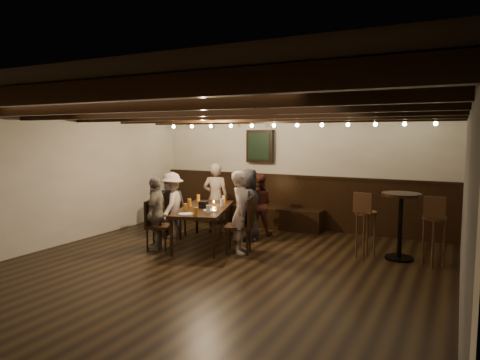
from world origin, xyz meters
The scene contains 27 objects.
room centered at (-0.29, 2.21, 1.07)m, with size 7.00×7.00×7.00m.
dining_table centered at (-0.95, 1.30, 0.63)m, with size 1.37×1.98×0.68m.
chair_left_near centered at (-1.77, 1.49, 0.27)m, with size 0.52×0.52×0.89m.
chair_left_far centered at (-1.48, 0.64, 0.27)m, with size 0.50×0.50×0.87m.
chair_right_near centered at (-0.42, 1.96, 0.26)m, with size 0.50×0.50×0.86m.
chair_right_far centered at (-0.12, 1.11, 0.29)m, with size 0.55×0.55×0.95m.
person_bench_left centered at (-2.09, 1.86, 0.60)m, with size 0.59×0.38×1.20m, color #29292C.
person_bench_centre centered at (-1.29, 2.29, 0.71)m, with size 0.52×0.34×1.43m, color gray.
person_bench_right centered at (-0.39, 2.45, 0.61)m, with size 0.60×0.46×1.23m, color #53281C.
person_left_near centered at (-1.80, 1.48, 0.64)m, with size 0.83×0.47×1.28m, color #A9978F.
person_left_far centered at (-1.51, 0.63, 0.64)m, with size 0.75×0.31×1.27m, color gray.
person_right_near centered at (-0.39, 1.97, 0.68)m, with size 0.67×0.43×1.36m, color #262528.
person_right_far centered at (-0.09, 1.12, 0.70)m, with size 0.51×0.33×1.40m, color #B4A298.
pint_a centered at (-1.44, 1.87, 0.75)m, with size 0.07×0.07×0.14m, color #BF7219.
pint_b centered at (-0.92, 2.00, 0.75)m, with size 0.07×0.07×0.14m, color #BF7219.
pint_c centered at (-1.26, 1.30, 0.75)m, with size 0.07×0.07×0.14m, color #BF7219.
pint_d centered at (-0.73, 1.59, 0.75)m, with size 0.07×0.07×0.14m, color silver.
pint_e centered at (-1.01, 0.81, 0.75)m, with size 0.07×0.07×0.14m, color #BF7219.
pint_f centered at (-0.58, 0.85, 0.75)m, with size 0.07×0.07×0.14m, color silver.
pint_g centered at (-0.64, 0.56, 0.75)m, with size 0.07×0.07×0.14m, color #BF7219.
plate_near centered at (-0.86, 0.59, 0.69)m, with size 0.24×0.24×0.01m, color white.
plate_far centered at (-0.68, 1.08, 0.69)m, with size 0.24×0.24×0.01m, color white.
condiment_caddy centered at (-0.93, 1.26, 0.74)m, with size 0.15×0.10×0.12m, color black.
candle centered at (-0.93, 1.63, 0.71)m, with size 0.05×0.05×0.05m, color beige.
high_top_table centered at (2.35, 1.95, 0.71)m, with size 0.61×0.61×1.08m.
bar_stool_left centered at (1.85, 1.74, 0.41)m, with size 0.35×0.37×1.09m.
bar_stool_right centered at (2.85, 1.79, 0.41)m, with size 0.34×0.35×1.09m.
Camera 1 is at (3.17, -5.21, 1.99)m, focal length 32.00 mm.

